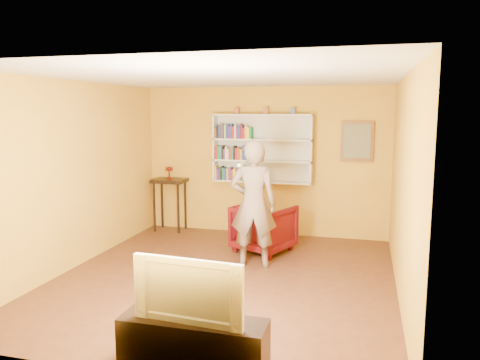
{
  "coord_description": "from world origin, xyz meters",
  "views": [
    {
      "loc": [
        1.8,
        -5.86,
        2.26
      ],
      "look_at": [
        0.02,
        0.75,
        1.25
      ],
      "focal_mm": 35.0,
      "sensor_mm": 36.0,
      "label": 1
    }
  ],
  "objects_px": {
    "bookshelf": "(263,149)",
    "console_table": "(170,188)",
    "armchair": "(264,228)",
    "television": "(193,288)",
    "tv_cabinet": "(193,344)",
    "ruby_lustre": "(169,170)",
    "person": "(253,204)"
  },
  "relations": [
    {
      "from": "console_table",
      "to": "television",
      "type": "bearing_deg",
      "value": -64.19
    },
    {
      "from": "armchair",
      "to": "person",
      "type": "bearing_deg",
      "value": 112.84
    },
    {
      "from": "armchair",
      "to": "tv_cabinet",
      "type": "height_order",
      "value": "armchair"
    },
    {
      "from": "console_table",
      "to": "tv_cabinet",
      "type": "distance_m",
      "value": 5.03
    },
    {
      "from": "ruby_lustre",
      "to": "television",
      "type": "relative_size",
      "value": 0.24
    },
    {
      "from": "tv_cabinet",
      "to": "person",
      "type": "bearing_deg",
      "value": 92.91
    },
    {
      "from": "bookshelf",
      "to": "armchair",
      "type": "height_order",
      "value": "bookshelf"
    },
    {
      "from": "person",
      "to": "tv_cabinet",
      "type": "relative_size",
      "value": 1.43
    },
    {
      "from": "bookshelf",
      "to": "console_table",
      "type": "height_order",
      "value": "bookshelf"
    },
    {
      "from": "bookshelf",
      "to": "armchair",
      "type": "distance_m",
      "value": 1.61
    },
    {
      "from": "bookshelf",
      "to": "console_table",
      "type": "bearing_deg",
      "value": -174.86
    },
    {
      "from": "ruby_lustre",
      "to": "person",
      "type": "distance_m",
      "value": 2.62
    },
    {
      "from": "console_table",
      "to": "television",
      "type": "xyz_separation_m",
      "value": [
        2.18,
        -4.5,
        -0.07
      ]
    },
    {
      "from": "bookshelf",
      "to": "person",
      "type": "xyz_separation_m",
      "value": [
        0.26,
        -1.8,
        -0.66
      ]
    },
    {
      "from": "bookshelf",
      "to": "console_table",
      "type": "xyz_separation_m",
      "value": [
        -1.78,
        -0.16,
        -0.77
      ]
    },
    {
      "from": "person",
      "to": "television",
      "type": "height_order",
      "value": "person"
    },
    {
      "from": "bookshelf",
      "to": "ruby_lustre",
      "type": "relative_size",
      "value": 7.66
    },
    {
      "from": "console_table",
      "to": "ruby_lustre",
      "type": "distance_m",
      "value": 0.34
    },
    {
      "from": "bookshelf",
      "to": "television",
      "type": "height_order",
      "value": "bookshelf"
    },
    {
      "from": "console_table",
      "to": "armchair",
      "type": "distance_m",
      "value": 2.25
    },
    {
      "from": "ruby_lustre",
      "to": "armchair",
      "type": "bearing_deg",
      "value": -23.47
    },
    {
      "from": "console_table",
      "to": "armchair",
      "type": "xyz_separation_m",
      "value": [
        2.03,
        -0.88,
        -0.43
      ]
    },
    {
      "from": "ruby_lustre",
      "to": "person",
      "type": "bearing_deg",
      "value": -38.98
    },
    {
      "from": "console_table",
      "to": "tv_cabinet",
      "type": "relative_size",
      "value": 0.76
    },
    {
      "from": "television",
      "to": "bookshelf",
      "type": "bearing_deg",
      "value": 99.17
    },
    {
      "from": "console_table",
      "to": "person",
      "type": "distance_m",
      "value": 2.62
    },
    {
      "from": "console_table",
      "to": "ruby_lustre",
      "type": "height_order",
      "value": "ruby_lustre"
    },
    {
      "from": "armchair",
      "to": "television",
      "type": "bearing_deg",
      "value": 114.81
    },
    {
      "from": "ruby_lustre",
      "to": "television",
      "type": "distance_m",
      "value": 5.02
    },
    {
      "from": "bookshelf",
      "to": "tv_cabinet",
      "type": "height_order",
      "value": "bookshelf"
    },
    {
      "from": "bookshelf",
      "to": "tv_cabinet",
      "type": "bearing_deg",
      "value": -85.08
    },
    {
      "from": "bookshelf",
      "to": "armchair",
      "type": "relative_size",
      "value": 2.12
    }
  ]
}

